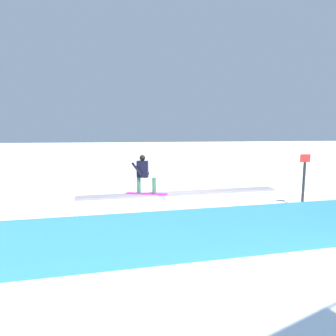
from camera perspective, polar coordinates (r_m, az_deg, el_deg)
The scene contains 5 objects.
ground_plane at distance 10.85m, azimuth 2.60°, elevation -8.14°, with size 120.00×120.00×0.00m, color white.
grind_box at distance 10.78m, azimuth 2.61°, elevation -6.71°, with size 7.77×1.01×0.62m.
snowboarder at distance 10.31m, azimuth -5.04°, elevation -1.01°, with size 1.57×0.71×1.45m.
safety_fence at distance 6.64m, azimuth 10.44°, elevation -13.10°, with size 10.58×0.06×1.24m, color #3382EC.
trail_marker at distance 11.87m, azimuth 26.07°, elevation -2.08°, with size 0.40×0.10×2.07m.
Camera 1 is at (2.11, 10.22, 2.97)m, focal length 29.75 mm.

